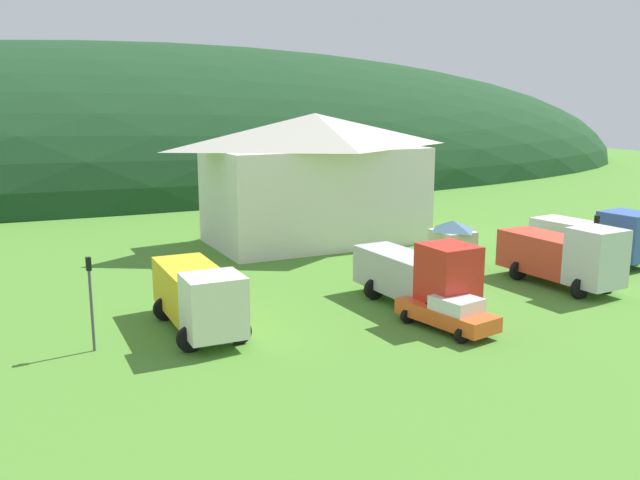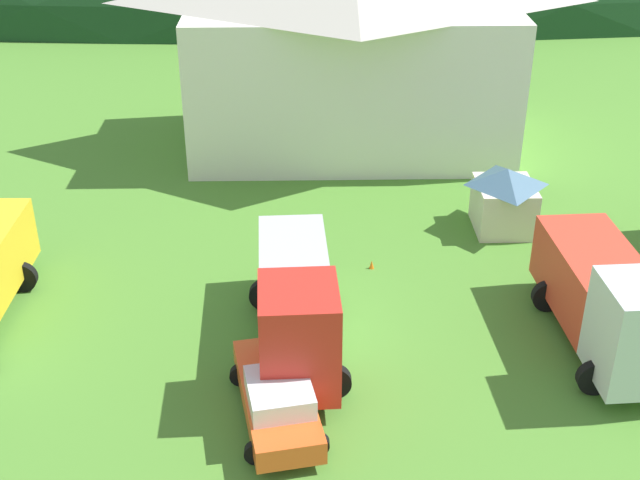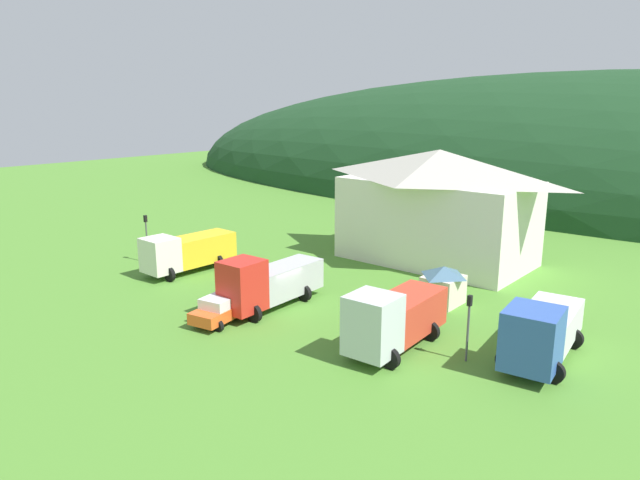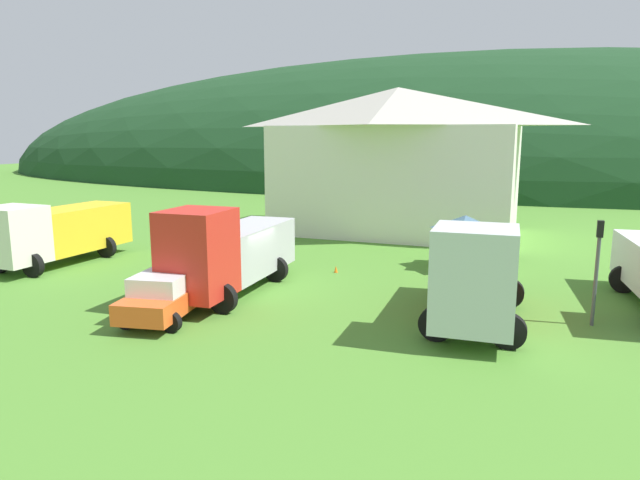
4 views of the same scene
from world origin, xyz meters
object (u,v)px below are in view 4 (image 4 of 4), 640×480
(depot_building, at_px, (397,159))
(traffic_light_east, at_px, (597,261))
(tow_truck_silver, at_px, (477,271))
(traffic_cone_near_pickup, at_px, (336,272))
(crane_truck_red, at_px, (227,251))
(service_pickup_orange, at_px, (169,294))
(heavy_rig_striped, at_px, (56,231))
(play_shed_cream, at_px, (465,241))

(depot_building, distance_m, traffic_light_east, 19.47)
(tow_truck_silver, bearing_deg, traffic_cone_near_pickup, -129.86)
(crane_truck_red, height_order, traffic_cone_near_pickup, crane_truck_red)
(service_pickup_orange, bearing_deg, heavy_rig_striped, -126.02)
(heavy_rig_striped, bearing_deg, depot_building, 140.37)
(play_shed_cream, distance_m, tow_truck_silver, 8.38)
(depot_building, xyz_separation_m, tow_truck_silver, (7.12, -17.26, -2.97))
(depot_building, height_order, crane_truck_red, depot_building)
(play_shed_cream, relative_size, crane_truck_red, 0.34)
(depot_building, bearing_deg, service_pickup_orange, -98.56)
(depot_building, xyz_separation_m, heavy_rig_striped, (-13.29, -15.53, -3.11))
(tow_truck_silver, xyz_separation_m, traffic_light_east, (3.71, 1.29, 0.40))
(tow_truck_silver, relative_size, traffic_cone_near_pickup, 11.62)
(depot_building, bearing_deg, tow_truck_silver, -67.57)
(play_shed_cream, relative_size, tow_truck_silver, 0.36)
(crane_truck_red, bearing_deg, traffic_cone_near_pickup, 149.44)
(crane_truck_red, relative_size, traffic_light_east, 2.24)
(traffic_cone_near_pickup, bearing_deg, crane_truck_red, -118.10)
(tow_truck_silver, distance_m, traffic_cone_near_pickup, 8.84)
(play_shed_cream, height_order, tow_truck_silver, tow_truck_silver)
(crane_truck_red, xyz_separation_m, traffic_light_east, (13.38, 1.25, 0.43))
(crane_truck_red, relative_size, tow_truck_silver, 1.08)
(heavy_rig_striped, relative_size, traffic_cone_near_pickup, 11.88)
(tow_truck_silver, height_order, service_pickup_orange, tow_truck_silver)
(tow_truck_silver, bearing_deg, heavy_rig_striped, -97.92)
(crane_truck_red, bearing_deg, heavy_rig_striped, -101.42)
(depot_building, bearing_deg, traffic_cone_near_pickup, -89.05)
(heavy_rig_striped, height_order, crane_truck_red, crane_truck_red)
(crane_truck_red, bearing_deg, tow_truck_silver, 87.33)
(heavy_rig_striped, bearing_deg, crane_truck_red, 81.96)
(depot_building, distance_m, service_pickup_orange, 21.01)
(depot_building, bearing_deg, traffic_light_east, -55.86)
(crane_truck_red, relative_size, traffic_cone_near_pickup, 12.50)
(depot_building, height_order, traffic_light_east, depot_building)
(crane_truck_red, distance_m, traffic_cone_near_pickup, 6.10)
(heavy_rig_striped, distance_m, service_pickup_orange, 11.36)
(traffic_cone_near_pickup, bearing_deg, tow_truck_silver, -36.79)
(crane_truck_red, xyz_separation_m, tow_truck_silver, (9.67, -0.04, 0.03))
(depot_building, bearing_deg, heavy_rig_striped, -130.56)
(depot_building, bearing_deg, play_shed_cream, -57.95)
(heavy_rig_striped, distance_m, crane_truck_red, 10.88)
(service_pickup_orange, bearing_deg, crane_truck_red, 160.07)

